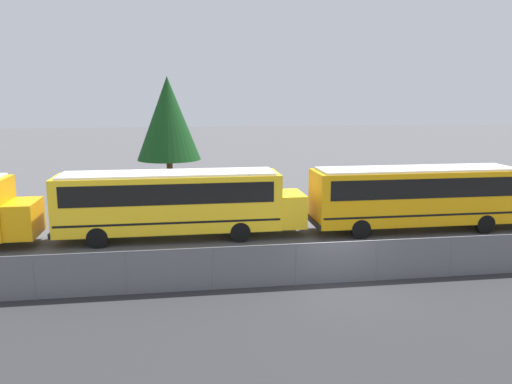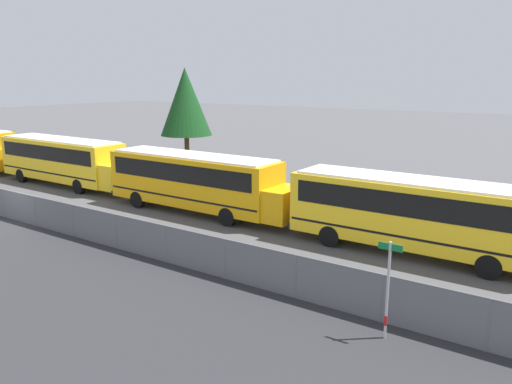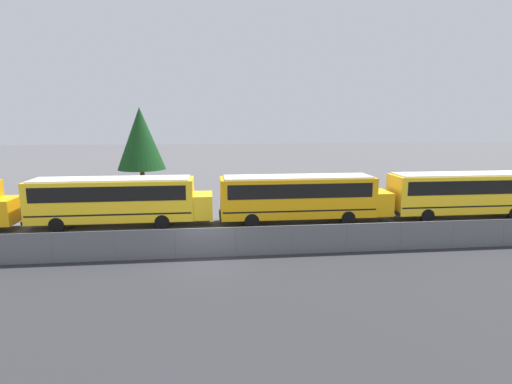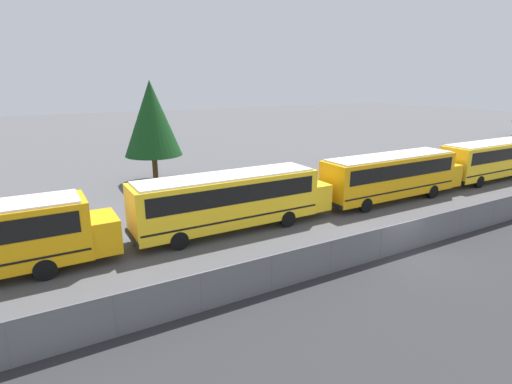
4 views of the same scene
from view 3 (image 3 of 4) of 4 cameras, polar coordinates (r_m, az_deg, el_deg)
ground_plane at (r=21.12m, az=-7.18°, el=-9.25°), size 200.00×200.00×0.00m
road_strip at (r=15.59m, az=-7.44°, el=-16.59°), size 145.81×12.00×0.01m
fence at (r=20.86m, az=-7.22°, el=-7.16°), size 111.88×0.07×1.58m
school_bus_3 at (r=28.05m, az=-19.23°, el=-0.80°), size 11.94×2.56×3.26m
school_bus_4 at (r=27.70m, az=6.43°, el=-0.42°), size 11.94×2.56×3.26m
school_bus_5 at (r=32.71m, az=27.83°, el=0.09°), size 11.94×2.56×3.26m
tree_0 at (r=40.76m, az=-16.16°, el=7.33°), size 4.63×4.63×8.26m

